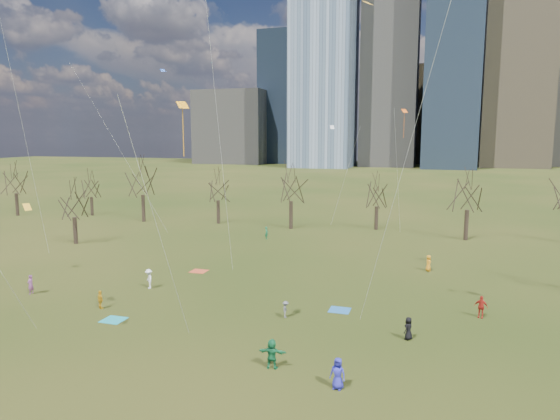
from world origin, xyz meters
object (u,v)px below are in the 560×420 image
(blanket_crimson, at_px, (199,271))
(person_0, at_px, (338,373))
(blanket_teal, at_px, (114,320))
(blanket_navy, at_px, (340,310))
(person_4, at_px, (100,300))

(blanket_crimson, bearing_deg, person_0, -47.28)
(blanket_teal, distance_m, blanket_navy, 16.99)
(blanket_teal, distance_m, blanket_crimson, 14.00)
(blanket_navy, distance_m, person_0, 12.29)
(blanket_navy, relative_size, blanket_crimson, 1.00)
(blanket_navy, bearing_deg, person_4, -163.86)
(blanket_crimson, height_order, person_4, person_4)
(blanket_navy, xyz_separation_m, person_4, (-17.93, -5.19, 0.72))
(blanket_crimson, distance_m, person_0, 26.00)
(blanket_navy, relative_size, person_4, 1.09)
(blanket_crimson, bearing_deg, person_4, -101.17)
(blanket_crimson, bearing_deg, blanket_navy, -24.31)
(person_4, bearing_deg, blanket_crimson, -71.38)
(person_0, relative_size, person_4, 1.18)
(blanket_teal, bearing_deg, person_4, 143.67)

